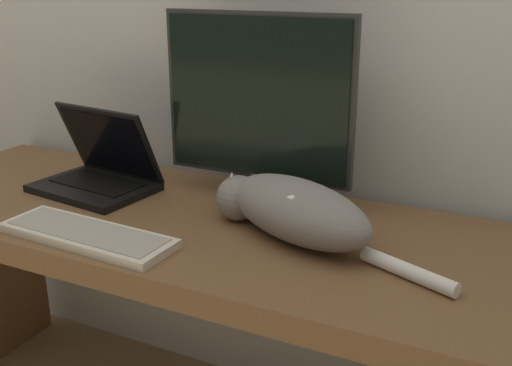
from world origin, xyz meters
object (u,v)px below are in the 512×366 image
(laptop, at_px, (99,173))
(external_keyboard, at_px, (87,235))
(cat, at_px, (292,208))
(monitor, at_px, (257,111))

(laptop, xyz_separation_m, external_keyboard, (0.20, -0.29, -0.04))
(laptop, height_order, external_keyboard, laptop)
(laptop, xyz_separation_m, cat, (0.62, -0.07, 0.03))
(external_keyboard, height_order, cat, cat)
(monitor, height_order, cat, monitor)
(external_keyboard, relative_size, cat, 0.72)
(monitor, xyz_separation_m, cat, (0.17, -0.17, -0.18))
(laptop, distance_m, external_keyboard, 0.35)
(external_keyboard, xyz_separation_m, cat, (0.42, 0.22, 0.06))
(monitor, relative_size, cat, 0.84)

